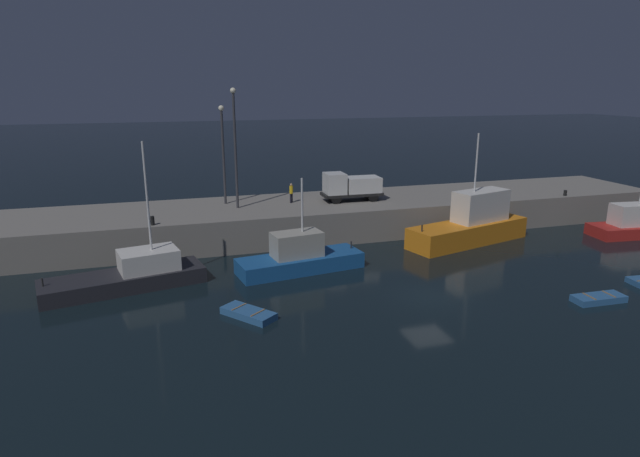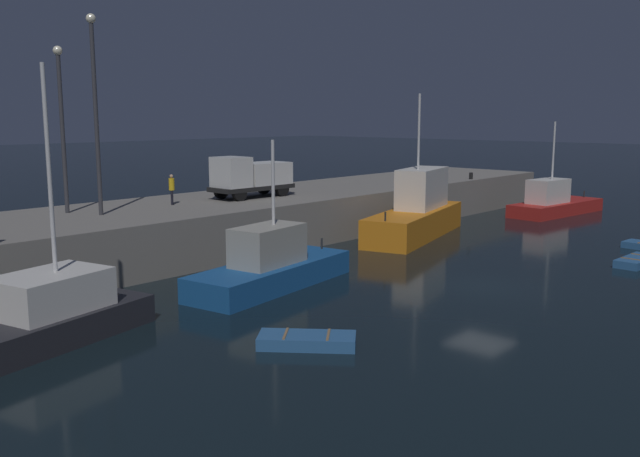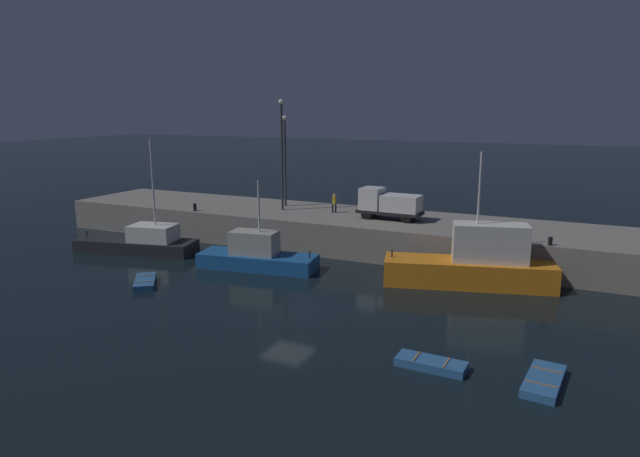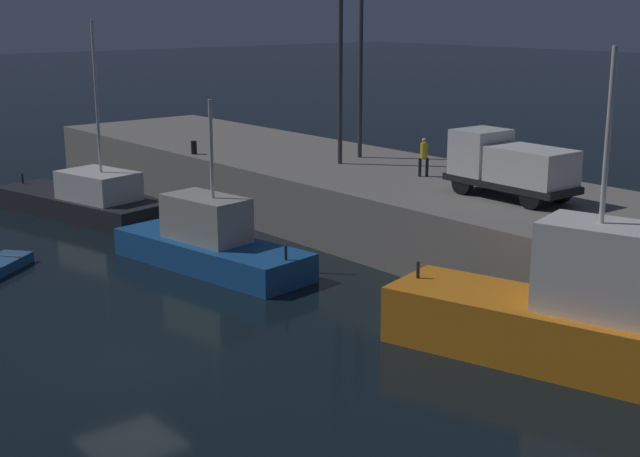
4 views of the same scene
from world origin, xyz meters
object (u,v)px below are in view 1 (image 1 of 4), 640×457
object	(u,v)px
bollard_central	(501,198)
utility_truck	(351,186)
fishing_boat_orange	(299,257)
dinghy_red_small	(248,313)
rowboat_white_mid	(599,299)
lamp_post_west	(223,147)
lamp_post_east	(235,140)
dockworker	(291,192)
fishing_trawler_red	(131,275)
bollard_west	(565,193)
fishing_boat_blue	(472,224)
bollard_east	(152,221)

from	to	relation	value
bollard_central	utility_truck	bearing A→B (deg)	162.48
fishing_boat_orange	dinghy_red_small	bearing A→B (deg)	-125.21
rowboat_white_mid	lamp_post_west	distance (m)	28.59
lamp_post_west	lamp_post_east	xyz separation A→B (m)	(0.73, -1.86, 0.70)
utility_truck	dockworker	size ratio (longest dim) A/B	3.16
lamp_post_west	utility_truck	size ratio (longest dim) A/B	1.55
bollard_central	fishing_trawler_red	bearing A→B (deg)	-170.56
utility_truck	bollard_west	distance (m)	19.10
fishing_trawler_red	lamp_post_east	xyz separation A→B (m)	(7.86, 8.72, 7.04)
fishing_trawler_red	fishing_boat_blue	bearing A→B (deg)	5.63
fishing_boat_blue	rowboat_white_mid	distance (m)	12.65
bollard_west	bollard_east	bearing A→B (deg)	-179.93
rowboat_white_mid	bollard_east	distance (m)	28.71
bollard_east	fishing_boat_blue	bearing A→B (deg)	-6.27
bollard_east	rowboat_white_mid	bearing A→B (deg)	-32.09
bollard_west	dockworker	bearing A→B (deg)	169.87
fishing_boat_orange	lamp_post_east	distance (m)	11.48
fishing_boat_blue	fishing_boat_orange	xyz separation A→B (m)	(-14.58, -2.50, -0.54)
bollard_central	bollard_east	world-z (taller)	bollard_east
bollard_west	bollard_central	world-z (taller)	bollard_central
fishing_boat_blue	bollard_east	bearing A→B (deg)	173.73
dockworker	bollard_east	world-z (taller)	dockworker
rowboat_white_mid	fishing_trawler_red	bearing A→B (deg)	158.49
dockworker	lamp_post_east	bearing A→B (deg)	-171.85
lamp_post_west	bollard_east	xyz separation A→B (m)	(-5.73, -5.48, -4.29)
lamp_post_east	bollard_west	size ratio (longest dim) A/B	18.81
bollard_central	bollard_east	xyz separation A→B (m)	(-27.94, 0.21, 0.05)
dinghy_red_small	lamp_post_east	xyz separation A→B (m)	(1.74, 15.06, 7.66)
fishing_trawler_red	dockworker	bearing A→B (deg)	37.09
lamp_post_west	dockworker	bearing A→B (deg)	-12.92
dockworker	utility_truck	bearing A→B (deg)	-8.02
fishing_trawler_red	fishing_boat_blue	distance (m)	25.30
dinghy_red_small	utility_truck	xyz separation A→B (m)	(11.23, 15.01, 3.58)
fishing_boat_blue	utility_truck	bearing A→B (deg)	141.63
lamp_post_west	fishing_boat_orange	bearing A→B (deg)	-71.94
lamp_post_east	utility_truck	world-z (taller)	lamp_post_east
dinghy_red_small	bollard_east	world-z (taller)	bollard_east
rowboat_white_mid	dockworker	distance (m)	23.76
fishing_trawler_red	rowboat_white_mid	world-z (taller)	fishing_trawler_red
lamp_post_east	dockworker	xyz separation A→B (m)	(4.53, 0.65, -4.39)
rowboat_white_mid	lamp_post_east	world-z (taller)	lamp_post_east
rowboat_white_mid	bollard_west	distance (m)	18.66
bollard_west	fishing_trawler_red	bearing A→B (deg)	-171.91
fishing_boat_blue	dockworker	distance (m)	14.65
lamp_post_east	lamp_post_west	bearing A→B (deg)	111.36
fishing_boat_blue	bollard_east	world-z (taller)	fishing_boat_blue
fishing_boat_orange	bollard_central	distance (m)	19.48
fishing_boat_orange	rowboat_white_mid	world-z (taller)	fishing_boat_orange
lamp_post_east	bollard_central	xyz separation A→B (m)	(21.49, -3.84, -5.04)
rowboat_white_mid	bollard_east	size ratio (longest dim) A/B	4.84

